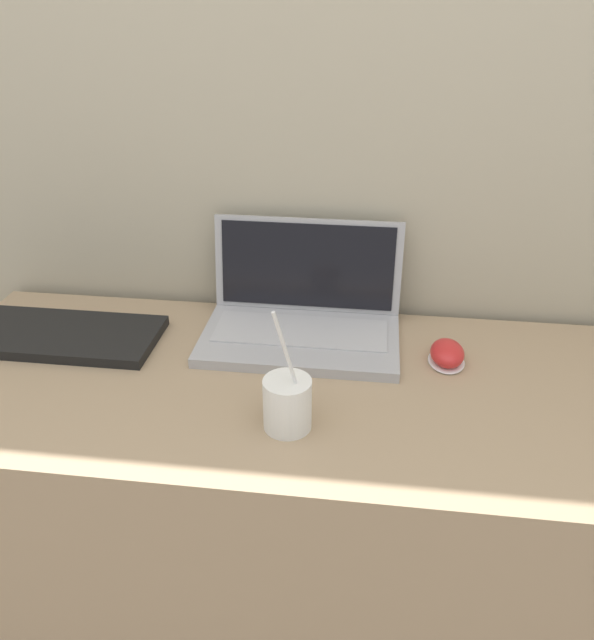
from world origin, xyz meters
TOP-DOWN VIEW (x-y plane):
  - wall_back at (0.00, 0.60)m, footprint 7.00×0.04m
  - desk at (0.00, 0.28)m, footprint 1.47×0.56m
  - laptop at (-0.05, 0.45)m, footprint 0.39×0.26m
  - drink_cup at (-0.04, 0.15)m, footprint 0.08×0.08m
  - computer_mouse at (0.23, 0.38)m, footprint 0.07×0.09m
  - external_keyboard at (-0.53, 0.37)m, footprint 0.40×0.18m

SIDE VIEW (x-z plane):
  - desk at x=0.00m, z-range 0.00..0.77m
  - external_keyboard at x=-0.53m, z-range 0.77..0.79m
  - computer_mouse at x=0.23m, z-range 0.76..0.80m
  - laptop at x=-0.05m, z-range 0.71..0.92m
  - drink_cup at x=-0.04m, z-range 0.70..0.92m
  - wall_back at x=0.00m, z-range 0.00..2.50m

